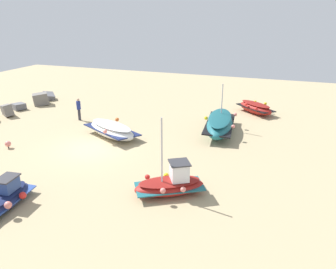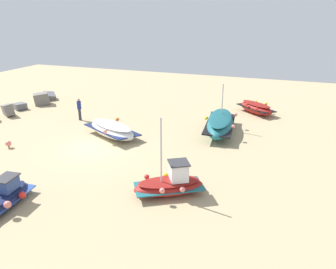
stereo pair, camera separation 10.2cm
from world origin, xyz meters
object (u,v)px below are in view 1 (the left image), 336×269
(fishing_boat_3, at_px, (3,199))
(person_walking, at_px, (79,108))
(fishing_boat_0, at_px, (220,124))
(mooring_buoy_0, at_px, (8,144))
(fishing_boat_1, at_px, (112,130))
(fishing_boat_2, at_px, (171,184))
(fishing_boat_4, at_px, (255,108))

(fishing_boat_3, relative_size, person_walking, 1.98)
(fishing_boat_0, bearing_deg, mooring_buoy_0, -64.37)
(fishing_boat_1, height_order, fishing_boat_3, fishing_boat_3)
(fishing_boat_2, bearing_deg, mooring_buoy_0, 139.63)
(fishing_boat_0, relative_size, person_walking, 3.17)
(mooring_buoy_0, bearing_deg, fishing_boat_3, -137.40)
(fishing_boat_0, relative_size, fishing_boat_1, 1.17)
(mooring_buoy_0, bearing_deg, fishing_boat_4, -46.35)
(fishing_boat_0, height_order, fishing_boat_1, fishing_boat_0)
(fishing_boat_3, height_order, person_walking, person_walking)
(fishing_boat_4, distance_m, mooring_buoy_0, 19.03)
(fishing_boat_0, distance_m, fishing_boat_4, 6.05)
(fishing_boat_4, bearing_deg, fishing_boat_0, 113.18)
(fishing_boat_2, height_order, mooring_buoy_0, fishing_boat_2)
(fishing_boat_3, distance_m, fishing_boat_4, 20.53)
(fishing_boat_4, relative_size, mooring_buoy_0, 7.57)
(fishing_boat_0, relative_size, mooring_buoy_0, 11.92)
(fishing_boat_3, bearing_deg, fishing_boat_0, -34.80)
(fishing_boat_3, xyz_separation_m, person_walking, (11.86, 4.04, 0.61))
(fishing_boat_1, relative_size, mooring_buoy_0, 10.19)
(mooring_buoy_0, bearing_deg, person_walking, -8.40)
(fishing_boat_3, xyz_separation_m, mooring_buoy_0, (5.43, 4.99, -0.13))
(fishing_boat_0, bearing_deg, fishing_boat_2, -8.93)
(person_walking, distance_m, mooring_buoy_0, 6.54)
(fishing_boat_1, relative_size, fishing_boat_2, 1.26)
(fishing_boat_1, height_order, person_walking, person_walking)
(fishing_boat_0, relative_size, fishing_boat_4, 1.58)
(fishing_boat_1, xyz_separation_m, fishing_boat_4, (9.08, -8.64, -0.02))
(fishing_boat_0, distance_m, fishing_boat_2, 9.15)
(fishing_boat_3, relative_size, fishing_boat_4, 0.99)
(fishing_boat_2, bearing_deg, fishing_boat_1, 105.82)
(fishing_boat_1, bearing_deg, fishing_boat_0, -127.13)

